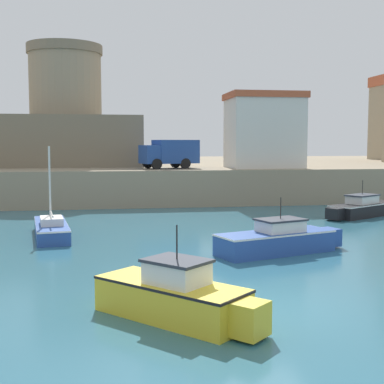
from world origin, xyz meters
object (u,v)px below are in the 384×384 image
Objects in this scene: fortress at (66,128)px; harbor_shed_mid_row at (264,130)px; motorboat_blue_3 at (279,240)px; truck_on_quay at (170,153)px; motorboat_black_1 at (363,208)px; motorboat_yellow_6 at (176,296)px; sailboat_blue_4 at (51,228)px.

harbor_shed_mid_row is (16.00, -8.16, -0.33)m from fortress.
motorboat_blue_3 is 21.38m from harbor_shed_mid_row.
motorboat_black_1 is at bearing -40.99° from truck_on_quay.
fortress is at bearing 152.99° from harbor_shed_mid_row.
motorboat_yellow_6 is 0.75× the size of harbor_shed_mid_row.
fortress is at bearing 134.74° from truck_on_quay.
motorboat_black_1 is 13.39m from motorboat_blue_3.
fortress is at bearing 98.46° from motorboat_yellow_6.
fortress is at bearing 92.10° from sailboat_blue_4.
harbor_shed_mid_row is at bearing 75.31° from motorboat_blue_3.
fortress is (-10.73, 28.24, 5.41)m from motorboat_blue_3.
truck_on_quay is at bearing 83.77° from motorboat_yellow_6.
motorboat_blue_3 is 20.20m from truck_on_quay.
motorboat_yellow_6 is at bearing -96.23° from truck_on_quay.
sailboat_blue_4 reaches higher than motorboat_black_1.
harbor_shed_mid_row is at bearing 2.23° from truck_on_quay.
truck_on_quay reaches higher than sailboat_blue_4.
harbor_shed_mid_row is 1.26× the size of truck_on_quay.
motorboat_blue_3 is 1.01× the size of harbor_shed_mid_row.
fortress is (-19.55, 18.16, 5.45)m from motorboat_black_1.
truck_on_quay reaches higher than motorboat_black_1.
motorboat_blue_3 is 0.95× the size of sailboat_blue_4.
motorboat_blue_3 is 1.36× the size of motorboat_yellow_6.
truck_on_quay is (-2.35, 19.79, 3.31)m from motorboat_blue_3.
motorboat_black_1 is 22.84m from motorboat_yellow_6.
motorboat_black_1 is 19.25m from sailboat_blue_4.
harbor_shed_mid_row reaches higher than sailboat_blue_4.
motorboat_black_1 is 15.18m from truck_on_quay.
motorboat_blue_3 is at bearing 55.53° from motorboat_yellow_6.
fortress reaches higher than motorboat_black_1.
motorboat_blue_3 reaches higher than motorboat_black_1.
truck_on_quay is (-11.18, 9.71, 3.35)m from motorboat_black_1.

